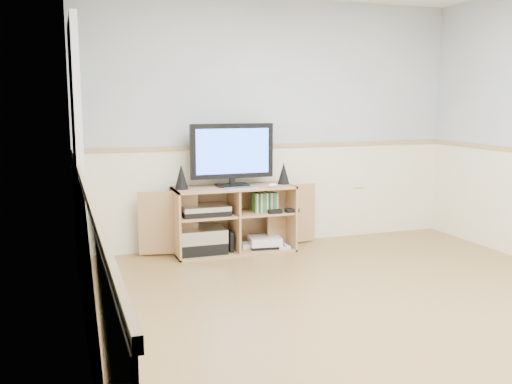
# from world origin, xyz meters

# --- Properties ---
(room) EXTENTS (4.04, 4.54, 2.54)m
(room) POSITION_xyz_m (-0.06, 0.12, 1.22)
(room) COLOR #A7864A
(room) RESTS_ON ground
(media_cabinet) EXTENTS (1.84, 0.44, 0.65)m
(media_cabinet) POSITION_xyz_m (-0.51, 2.05, 0.33)
(media_cabinet) COLOR tan
(media_cabinet) RESTS_ON floor
(monitor) EXTENTS (0.83, 0.18, 0.61)m
(monitor) POSITION_xyz_m (-0.51, 2.05, 0.98)
(monitor) COLOR black
(monitor) RESTS_ON media_cabinet
(speaker_left) EXTENTS (0.13, 0.13, 0.24)m
(speaker_left) POSITION_xyz_m (-1.02, 2.02, 0.77)
(speaker_left) COLOR black
(speaker_left) RESTS_ON media_cabinet
(speaker_right) EXTENTS (0.12, 0.12, 0.22)m
(speaker_right) POSITION_xyz_m (0.02, 2.02, 0.76)
(speaker_right) COLOR black
(speaker_right) RESTS_ON media_cabinet
(keyboard) EXTENTS (0.31, 0.14, 0.01)m
(keyboard) POSITION_xyz_m (-0.48, 1.86, 0.66)
(keyboard) COLOR silver
(keyboard) RESTS_ON media_cabinet
(mouse) EXTENTS (0.11, 0.08, 0.04)m
(mouse) POSITION_xyz_m (-0.16, 1.86, 0.67)
(mouse) COLOR white
(mouse) RESTS_ON media_cabinet
(av_components) EXTENTS (0.53, 0.34, 0.47)m
(av_components) POSITION_xyz_m (-0.83, 2.00, 0.22)
(av_components) COLOR black
(av_components) RESTS_ON media_cabinet
(game_consoles) EXTENTS (0.46, 0.30, 0.11)m
(game_consoles) POSITION_xyz_m (-0.21, 1.99, 0.07)
(game_consoles) COLOR white
(game_consoles) RESTS_ON media_cabinet
(game_cases) EXTENTS (0.24, 0.14, 0.19)m
(game_cases) POSITION_xyz_m (-0.19, 1.98, 0.48)
(game_cases) COLOR #3F8C3F
(game_cases) RESTS_ON media_cabinet
(wall_outlet) EXTENTS (0.12, 0.03, 0.12)m
(wall_outlet) POSITION_xyz_m (1.00, 2.23, 0.60)
(wall_outlet) COLOR white
(wall_outlet) RESTS_ON wall_back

